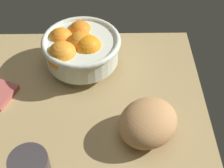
{
  "coord_description": "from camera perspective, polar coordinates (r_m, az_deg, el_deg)",
  "views": [
    {
      "loc": [
        9.89,
        -54.8,
        66.97
      ],
      "look_at": [
        10.69,
        2.47,
        5.0
      ],
      "focal_mm": 51.9,
      "sensor_mm": 36.0,
      "label": 1
    }
  ],
  "objects": [
    {
      "name": "ground_plane",
      "position": [
        0.88,
        -6.95,
        -4.12
      ],
      "size": [
        71.46,
        59.81,
        3.0
      ],
      "primitive_type": "cube",
      "color": "#A48957"
    },
    {
      "name": "fruit_bowl",
      "position": [
        0.92,
        -5.8,
        6.29
      ],
      "size": [
        22.12,
        22.12,
        12.2
      ],
      "color": "silver",
      "rests_on": "ground"
    },
    {
      "name": "bread_loaf",
      "position": [
        0.78,
        6.35,
        -6.76
      ],
      "size": [
        19.98,
        19.92,
        8.86
      ],
      "primitive_type": "ellipsoid",
      "rotation": [
        0.0,
        0.0,
        0.76
      ],
      "color": "tan",
      "rests_on": "ground"
    }
  ]
}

